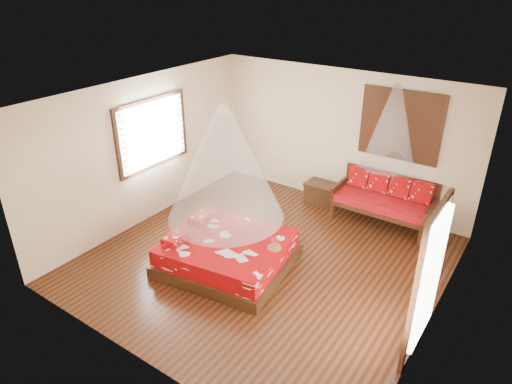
# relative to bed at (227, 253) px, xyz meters

# --- Properties ---
(room) EXTENTS (5.54, 5.54, 2.84)m
(room) POSITION_rel_bed_xyz_m (0.45, 0.49, 1.15)
(room) COLOR black
(room) RESTS_ON ground
(bed) EXTENTS (2.22, 2.06, 0.63)m
(bed) POSITION_rel_bed_xyz_m (0.00, 0.00, 0.00)
(bed) COLOR black
(bed) RESTS_ON floor
(daybed) EXTENTS (1.87, 0.83, 0.96)m
(daybed) POSITION_rel_bed_xyz_m (1.62, 2.88, 0.27)
(daybed) COLOR black
(daybed) RESTS_ON floor
(storage_chest) EXTENTS (0.65, 0.48, 0.45)m
(storage_chest) POSITION_rel_bed_xyz_m (0.24, 2.94, -0.02)
(storage_chest) COLOR black
(storage_chest) RESTS_ON floor
(shutter_panel) EXTENTS (1.52, 0.06, 1.32)m
(shutter_panel) POSITION_rel_bed_xyz_m (1.62, 3.21, 1.65)
(shutter_panel) COLOR black
(shutter_panel) RESTS_ON wall_back
(window_left) EXTENTS (0.10, 1.74, 1.34)m
(window_left) POSITION_rel_bed_xyz_m (-2.26, 0.69, 1.45)
(window_left) COLOR black
(window_left) RESTS_ON wall_left
(glazed_door) EXTENTS (0.08, 1.02, 2.16)m
(glazed_door) POSITION_rel_bed_xyz_m (3.17, -0.11, 0.82)
(glazed_door) COLOR black
(glazed_door) RESTS_ON floor
(wine_tray) EXTENTS (0.22, 0.22, 0.19)m
(wine_tray) POSITION_rel_bed_xyz_m (0.79, 0.23, 0.30)
(wine_tray) COLOR brown
(wine_tray) RESTS_ON bed
(mosquito_net_main) EXTENTS (1.84, 1.84, 1.80)m
(mosquito_net_main) POSITION_rel_bed_xyz_m (0.02, 0.00, 1.60)
(mosquito_net_main) COLOR white
(mosquito_net_main) RESTS_ON ceiling
(mosquito_net_daybed) EXTENTS (0.97, 0.97, 1.50)m
(mosquito_net_daybed) POSITION_rel_bed_xyz_m (1.62, 2.74, 1.75)
(mosquito_net_daybed) COLOR white
(mosquito_net_daybed) RESTS_ON ceiling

